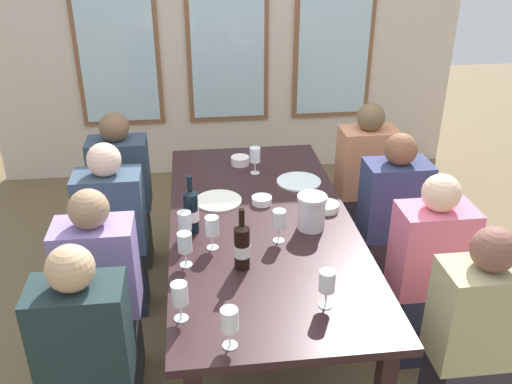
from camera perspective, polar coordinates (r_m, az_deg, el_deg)
ground_plane at (r=3.43m, az=0.52°, el=-13.76°), size 12.00×12.00×0.00m
back_wall_with_windows at (r=5.01m, az=-3.04°, el=17.76°), size 4.18×0.10×2.90m
dining_table at (r=3.04m, az=0.57°, el=-4.17°), size 0.98×2.11×0.74m
white_plate_0 at (r=3.44m, az=4.43°, el=1.09°), size 0.27×0.27×0.01m
white_plate_1 at (r=3.21m, az=-3.89°, el=-0.89°), size 0.27×0.27×0.01m
metal_pitcher at (r=2.91m, az=5.73°, el=-2.04°), size 0.16×0.16×0.19m
wine_bottle_0 at (r=2.87m, az=-6.68°, el=-1.94°), size 0.08×0.08×0.32m
wine_bottle_1 at (r=2.57m, az=-1.45°, el=-5.55°), size 0.08×0.08×0.31m
tasting_bowl_0 at (r=3.13m, az=7.25°, el=-1.51°), size 0.14×0.14×0.04m
tasting_bowl_1 at (r=3.67m, az=-1.64°, el=3.24°), size 0.12×0.12×0.05m
tasting_bowl_2 at (r=3.17m, az=0.61°, el=-0.85°), size 0.12×0.12×0.04m
wine_glass_0 at (r=2.60m, az=-7.34°, el=-5.24°), size 0.07×0.07×0.17m
wine_glass_1 at (r=2.28m, az=-7.87°, el=-10.51°), size 0.07×0.07×0.17m
wine_glass_2 at (r=2.77m, az=2.40°, el=-2.98°), size 0.07×0.07×0.17m
wine_glass_3 at (r=3.51m, az=-0.11°, el=3.70°), size 0.07×0.07×0.17m
wine_glass_4 at (r=2.14m, az=-2.76°, el=-13.10°), size 0.07×0.07×0.17m
wine_glass_5 at (r=2.78m, az=-7.35°, el=-3.12°), size 0.07×0.07×0.17m
wine_glass_6 at (r=2.35m, az=7.31°, el=-9.27°), size 0.07×0.07×0.17m
wine_glass_7 at (r=2.72m, az=-4.56°, el=-3.66°), size 0.07×0.07×0.17m
seated_person_0 at (r=3.39m, az=-14.38°, el=-4.38°), size 0.38×0.24×1.11m
seated_person_1 at (r=3.51m, az=13.75°, el=-3.13°), size 0.38×0.24×1.11m
seated_person_2 at (r=3.84m, az=-13.58°, el=-0.38°), size 0.38×0.24×1.11m
seated_person_3 at (r=3.98m, az=11.08°, el=0.89°), size 0.38×0.24×1.11m
seated_person_4 at (r=2.55m, az=-16.93°, el=-16.61°), size 0.38×0.24×1.11m
seated_person_5 at (r=2.72m, az=21.38°, el=-14.23°), size 0.38×0.24×1.11m
seated_person_6 at (r=2.92m, az=-15.56°, el=-10.18°), size 0.38×0.24×1.11m
seated_person_7 at (r=3.08m, az=17.20°, el=-8.24°), size 0.38×0.24×1.11m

